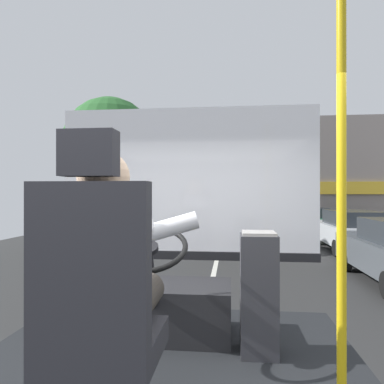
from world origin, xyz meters
TOP-DOWN VIEW (x-y plane):
  - ground at (0.00, 8.80)m, footprint 18.00×44.00m
  - driver_seat at (-0.13, -0.40)m, footprint 0.48×0.48m
  - bus_driver at (-0.13, -0.28)m, footprint 0.80×0.61m
  - steering_console at (-0.13, 0.91)m, footprint 1.10×1.01m
  - handrail_pole at (0.93, -0.13)m, footprint 0.04×0.04m
  - fare_box at (0.61, 0.68)m, footprint 0.25×0.28m
  - windshield_panel at (0.00, 1.62)m, footprint 2.50×0.08m
  - street_tree at (-3.71, 10.05)m, footprint 3.13×3.13m
  - shop_building at (5.20, 18.24)m, footprint 13.12×4.48m
  - parked_car_silver at (4.44, 10.76)m, footprint 1.81×4.13m
  - parked_car_green at (4.04, 15.93)m, footprint 1.80×4.44m

SIDE VIEW (x-z plane):
  - ground at x=0.00m, z-range -0.05..0.00m
  - parked_car_green at x=4.04m, z-range 0.02..1.27m
  - parked_car_silver at x=4.44m, z-range 0.02..1.37m
  - steering_console at x=-0.13m, z-range 0.62..1.50m
  - fare_box at x=0.61m, z-range 0.83..1.67m
  - driver_seat at x=-0.13m, z-range 0.74..2.10m
  - bus_driver at x=-0.13m, z-range 1.22..2.02m
  - windshield_panel at x=0.00m, z-range 1.14..2.62m
  - handrail_pole at x=0.93m, z-range 0.83..2.94m
  - shop_building at x=5.20m, z-range 0.00..5.68m
  - street_tree at x=-3.71m, z-range 1.02..6.22m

